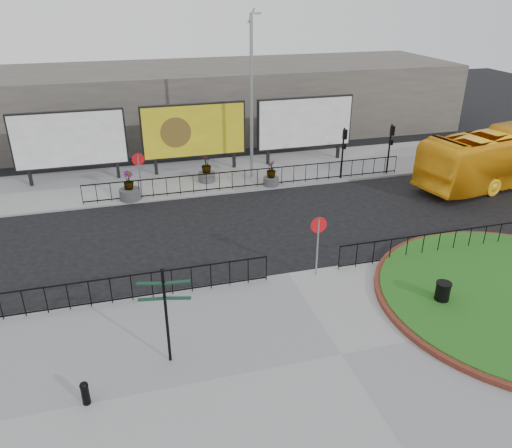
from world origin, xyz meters
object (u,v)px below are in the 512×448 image
object	(u,v)px
litter_bin	(442,294)
fingerpost_sign	(166,307)
lamp_post	(252,97)
planter_a	(130,190)
planter_c	(271,176)
bollard	(85,392)
planter_b	(207,172)
billboard_mid	(194,131)
bus	(507,156)

from	to	relation	value
litter_bin	fingerpost_sign	bearing A→B (deg)	-178.02
lamp_post	planter_a	size ratio (longest dim) A/B	5.95
fingerpost_sign	planter_c	xyz separation A→B (m)	(7.29, 13.23, -1.40)
planter_c	bollard	bearing A→B (deg)	-123.97
fingerpost_sign	litter_bin	distance (m)	9.71
fingerpost_sign	planter_c	world-z (taller)	fingerpost_sign
litter_bin	planter_c	size ratio (longest dim) A/B	0.63
planter_a	planter_c	distance (m)	7.80
lamp_post	planter_c	world-z (taller)	lamp_post
planter_a	planter_b	world-z (taller)	planter_a
lamp_post	planter_a	bearing A→B (deg)	-167.47
lamp_post	planter_a	world-z (taller)	lamp_post
billboard_mid	litter_bin	distance (m)	17.65
planter_b	planter_c	distance (m)	3.76
billboard_mid	planter_a	bearing A→B (deg)	-139.13
planter_a	planter_b	distance (m)	4.68
bollard	litter_bin	size ratio (longest dim) A/B	0.82
bollard	planter_c	bearing A→B (deg)	56.03
litter_bin	billboard_mid	bearing A→B (deg)	110.01
billboard_mid	planter_c	xyz separation A→B (m)	(3.70, -3.57, -1.94)
bus	planter_a	bearing A→B (deg)	70.89
bollard	planter_a	size ratio (longest dim) A/B	0.47
planter_b	fingerpost_sign	bearing A→B (deg)	-104.70
planter_b	planter_c	bearing A→B (deg)	-25.20
litter_bin	planter_c	bearing A→B (deg)	100.11
lamp_post	planter_a	distance (m)	8.40
lamp_post	bus	world-z (taller)	lamp_post
bollard	planter_c	size ratio (longest dim) A/B	0.52
billboard_mid	lamp_post	distance (m)	4.23
bus	fingerpost_sign	bearing A→B (deg)	105.66
bollard	litter_bin	xyz separation A→B (m)	(11.98, 1.46, 0.05)
bollard	planter_a	distance (m)	14.51
planter_b	lamp_post	bearing A→B (deg)	0.00
bus	billboard_mid	bearing A→B (deg)	57.81
fingerpost_sign	planter_b	size ratio (longest dim) A/B	2.12
fingerpost_sign	litter_bin	xyz separation A→B (m)	(9.59, 0.33, -1.48)
billboard_mid	planter_c	distance (m)	5.50
bollard	planter_b	bearing A→B (deg)	68.53
planter_c	planter_b	bearing A→B (deg)	154.80
planter_b	planter_c	size ratio (longest dim) A/B	1.07
fingerpost_sign	planter_a	distance (m)	13.34
bollard	planter_b	xyz separation A→B (m)	(6.28, 15.96, 0.15)
planter_c	planter_a	bearing A→B (deg)	179.85
billboard_mid	fingerpost_sign	world-z (taller)	billboard_mid
planter_c	litter_bin	bearing A→B (deg)	-79.89
litter_bin	planter_c	xyz separation A→B (m)	(-2.30, 12.90, 0.09)
bollard	litter_bin	distance (m)	12.07
lamp_post	fingerpost_sign	size ratio (longest dim) A/B	2.88
billboard_mid	fingerpost_sign	size ratio (longest dim) A/B	1.93
billboard_mid	bollard	world-z (taller)	billboard_mid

